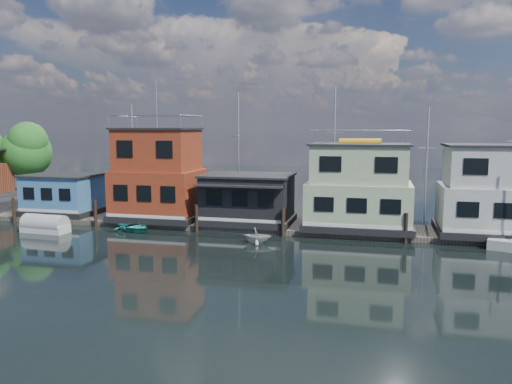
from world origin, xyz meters
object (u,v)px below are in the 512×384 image
(dinghy_white, at_px, (257,235))
(houseboat_white, at_px, (497,192))
(houseboat_red, at_px, (158,176))
(houseboat_dark, at_px, (248,199))
(houseboat_blue, at_px, (63,194))
(tarp_runabout, at_px, (45,225))
(houseboat_green, at_px, (359,188))
(dinghy_teal, at_px, (134,227))

(dinghy_white, bearing_deg, houseboat_white, -79.12)
(houseboat_red, bearing_deg, houseboat_dark, -0.14)
(houseboat_blue, relative_size, houseboat_white, 0.76)
(houseboat_dark, height_order, tarp_runabout, houseboat_dark)
(houseboat_white, xyz_separation_m, tarp_runabout, (-34.15, -5.81, -2.96))
(houseboat_green, xyz_separation_m, dinghy_white, (-6.93, -5.35, -2.98))
(dinghy_teal, bearing_deg, houseboat_dark, -39.33)
(houseboat_red, height_order, dinghy_white, houseboat_red)
(houseboat_blue, relative_size, tarp_runabout, 1.64)
(houseboat_dark, bearing_deg, dinghy_teal, -156.28)
(tarp_runabout, relative_size, dinghy_teal, 1.14)
(houseboat_green, height_order, dinghy_white, houseboat_green)
(houseboat_green, bearing_deg, tarp_runabout, -166.47)
(houseboat_red, bearing_deg, houseboat_blue, -180.00)
(dinghy_white, bearing_deg, houseboat_dark, 14.55)
(tarp_runabout, bearing_deg, houseboat_green, 17.73)
(houseboat_red, relative_size, tarp_runabout, 3.04)
(tarp_runabout, bearing_deg, houseboat_blue, 116.26)
(houseboat_dark, bearing_deg, tarp_runabout, -159.08)
(houseboat_white, relative_size, dinghy_white, 3.91)
(houseboat_green, relative_size, tarp_runabout, 2.16)
(dinghy_teal, bearing_deg, dinghy_white, -71.82)
(houseboat_blue, xyz_separation_m, houseboat_dark, (17.50, -0.02, 0.21))
(houseboat_red, relative_size, dinghy_white, 5.52)
(houseboat_white, bearing_deg, houseboat_green, 180.00)
(dinghy_white, bearing_deg, houseboat_red, 55.33)
(houseboat_dark, height_order, houseboat_green, houseboat_green)
(houseboat_green, height_order, dinghy_teal, houseboat_green)
(houseboat_blue, bearing_deg, houseboat_dark, -0.06)
(houseboat_blue, height_order, dinghy_white, houseboat_blue)
(houseboat_dark, relative_size, houseboat_green, 0.88)
(houseboat_green, xyz_separation_m, houseboat_white, (10.00, -0.00, -0.01))
(tarp_runabout, bearing_deg, houseboat_red, 43.31)
(houseboat_green, relative_size, dinghy_white, 3.91)
(houseboat_red, distance_m, houseboat_dark, 8.18)
(houseboat_red, distance_m, dinghy_white, 11.94)
(houseboat_blue, relative_size, dinghy_white, 2.98)
(dinghy_teal, height_order, dinghy_white, dinghy_white)
(houseboat_blue, distance_m, houseboat_dark, 17.50)
(houseboat_green, bearing_deg, houseboat_dark, -179.88)
(houseboat_red, height_order, dinghy_teal, houseboat_red)
(dinghy_teal, bearing_deg, houseboat_green, -50.98)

